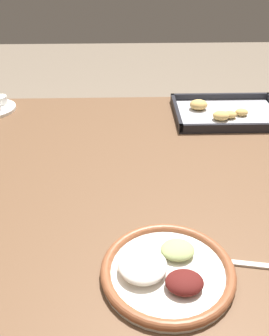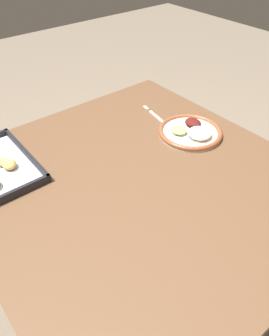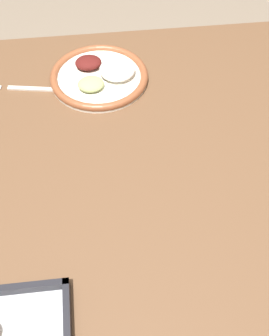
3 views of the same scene
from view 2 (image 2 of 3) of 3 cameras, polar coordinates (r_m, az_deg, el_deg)
The scene contains 4 objects.
ground_plane at distance 1.69m, azimuth 0.53°, elevation -21.02°, with size 8.00×8.00×0.00m, color #7A6B59.
dining_table at distance 1.17m, azimuth 0.72°, elevation -5.36°, with size 1.13×1.07×0.74m.
dinner_plate at distance 1.33m, azimuth 9.79°, elevation 6.25°, with size 0.26×0.26×0.04m.
fork at distance 1.43m, azimuth 4.01°, elevation 8.78°, with size 0.21×0.05×0.00m.
Camera 2 is at (-0.64, 0.53, 1.48)m, focal length 35.00 mm.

